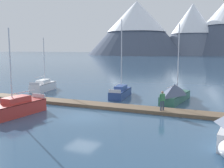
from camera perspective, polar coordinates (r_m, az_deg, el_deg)
name	(u,v)px	position (r m, az deg, el deg)	size (l,w,h in m)	color
ground_plane	(83,117)	(21.98, -6.38, -7.10)	(700.00, 700.00, 0.00)	#2D4C6B
mountain_west_summit	(137,26)	(241.09, 5.33, 12.36)	(86.77, 86.77, 47.21)	#424C60
mountain_central_massif	(192,27)	(248.34, 16.98, 11.62)	(59.35, 59.35, 44.73)	slate
dock	(104,106)	(25.38, -1.83, -4.71)	(27.95, 2.34, 0.30)	brown
sailboat_nearest_berth	(45,86)	(36.52, -14.35, -0.35)	(2.50, 5.87, 7.01)	white
sailboat_second_berth	(13,108)	(23.39, -20.64, -4.97)	(2.18, 6.31, 7.22)	#B2332D
sailboat_mid_dock_port	(122,92)	(30.94, 2.10, -1.65)	(2.12, 6.27, 8.89)	navy
sailboat_mid_dock_starboard	(176,93)	(28.80, 13.63, -1.89)	(2.41, 7.29, 8.18)	#336B56
person_on_dock	(162,100)	(22.98, 10.81, -3.31)	(0.40, 0.49, 1.69)	#384256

